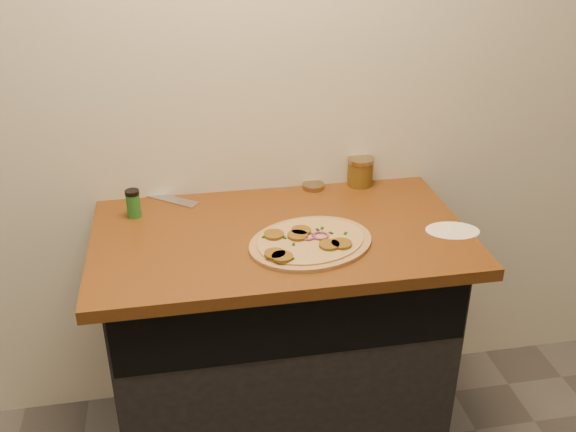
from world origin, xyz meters
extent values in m
cube|color=beige|center=(0.00, 1.75, 1.35)|extent=(4.00, 0.02, 2.70)
cube|color=black|center=(0.00, 1.45, 0.43)|extent=(1.10, 0.60, 0.86)
cube|color=brown|center=(0.00, 1.42, 0.88)|extent=(1.20, 0.70, 0.04)
cylinder|color=tan|center=(0.08, 1.31, 0.91)|extent=(0.50, 0.50, 0.01)
cylinder|color=beige|center=(0.08, 1.31, 0.91)|extent=(0.43, 0.43, 0.01)
cylinder|color=brown|center=(0.04, 1.34, 0.92)|extent=(0.06, 0.06, 0.01)
cylinder|color=brown|center=(-0.03, 1.36, 0.92)|extent=(0.06, 0.06, 0.01)
cylinder|color=brown|center=(0.06, 1.37, 0.92)|extent=(0.06, 0.06, 0.01)
cylinder|color=brown|center=(-0.03, 1.22, 0.92)|extent=(0.06, 0.06, 0.01)
cylinder|color=brown|center=(0.12, 1.26, 0.92)|extent=(0.06, 0.06, 0.01)
cylinder|color=brown|center=(0.16, 1.26, 0.92)|extent=(0.06, 0.06, 0.01)
cylinder|color=brown|center=(-0.05, 1.24, 0.92)|extent=(0.06, 0.06, 0.01)
torus|color=#732B62|center=(0.07, 1.33, 0.92)|extent=(0.05, 0.05, 0.01)
torus|color=#732B62|center=(0.11, 1.33, 0.92)|extent=(0.05, 0.05, 0.01)
cube|color=black|center=(0.02, 1.29, 0.92)|extent=(0.01, 0.02, 0.00)
cube|color=black|center=(0.11, 1.30, 0.92)|extent=(0.01, 0.02, 0.00)
cube|color=black|center=(-0.04, 1.37, 0.92)|extent=(0.02, 0.01, 0.00)
cube|color=black|center=(0.15, 1.27, 0.92)|extent=(0.01, 0.01, 0.00)
cube|color=black|center=(0.15, 1.34, 0.92)|extent=(0.02, 0.02, 0.00)
cube|color=black|center=(-0.06, 1.35, 0.92)|extent=(0.02, 0.02, 0.00)
cube|color=black|center=(0.16, 1.27, 0.92)|extent=(0.02, 0.02, 0.00)
cube|color=black|center=(0.19, 1.33, 0.92)|extent=(0.01, 0.02, 0.00)
cube|color=black|center=(0.11, 1.37, 0.92)|extent=(0.01, 0.02, 0.00)
cube|color=black|center=(0.00, 1.21, 0.92)|extent=(0.02, 0.02, 0.00)
cube|color=black|center=(0.00, 1.34, 0.92)|extent=(0.01, 0.02, 0.00)
cube|color=black|center=(0.07, 1.38, 0.92)|extent=(0.02, 0.02, 0.00)
cube|color=black|center=(0.13, 1.38, 0.92)|extent=(0.01, 0.02, 0.00)
cube|color=#B7BAC1|center=(-0.35, 1.72, 0.90)|extent=(0.22, 0.19, 0.01)
cube|color=black|center=(-0.48, 1.82, 0.91)|extent=(0.12, 0.10, 0.02)
cylinder|color=#927C54|center=(0.17, 1.72, 0.91)|extent=(0.09, 0.09, 0.02)
cylinder|color=maroon|center=(0.35, 1.72, 0.95)|extent=(0.09, 0.09, 0.09)
cylinder|color=#927C54|center=(0.35, 1.72, 1.00)|extent=(0.10, 0.10, 0.02)
cylinder|color=#216925|center=(-0.46, 1.61, 0.94)|extent=(0.05, 0.05, 0.08)
cylinder|color=black|center=(-0.46, 1.61, 0.99)|extent=(0.05, 0.05, 0.01)
cylinder|color=white|center=(0.55, 1.32, 0.90)|extent=(0.20, 0.20, 0.00)
camera|label=1|loc=(-0.30, -0.37, 1.88)|focal=40.00mm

